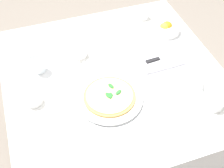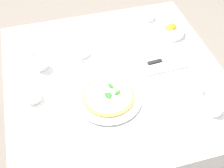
# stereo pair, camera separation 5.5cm
# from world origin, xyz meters

# --- Properties ---
(ground_plane) EXTENTS (8.00, 8.00, 0.00)m
(ground_plane) POSITION_xyz_m (0.00, 0.00, 0.00)
(ground_plane) COLOR slate
(dining_table) EXTENTS (1.07, 1.07, 0.72)m
(dining_table) POSITION_xyz_m (0.00, 0.00, 0.59)
(dining_table) COLOR white
(dining_table) RESTS_ON ground_plane
(pizza_plate) EXTENTS (0.30, 0.30, 0.02)m
(pizza_plate) POSITION_xyz_m (-0.07, -0.14, 0.73)
(pizza_plate) COLOR white
(pizza_plate) RESTS_ON dining_table
(pizza) EXTENTS (0.24, 0.24, 0.02)m
(pizza) POSITION_xyz_m (-0.07, -0.14, 0.75)
(pizza) COLOR tan
(pizza) RESTS_ON pizza_plate
(coffee_cup_back_corner) EXTENTS (0.13, 0.13, 0.07)m
(coffee_cup_back_corner) POSITION_xyz_m (-0.40, -0.05, 0.75)
(coffee_cup_back_corner) COLOR white
(coffee_cup_back_corner) RESTS_ON dining_table
(coffee_cup_near_right) EXTENTS (0.13, 0.13, 0.06)m
(coffee_cup_near_right) POSITION_xyz_m (-0.13, 0.19, 0.75)
(coffee_cup_near_right) COLOR white
(coffee_cup_near_right) RESTS_ON dining_table
(coffee_cup_right_edge) EXTENTS (0.13, 0.13, 0.07)m
(coffee_cup_right_edge) POSITION_xyz_m (0.31, 0.40, 0.75)
(coffee_cup_right_edge) COLOR white
(coffee_cup_right_edge) RESTS_ON dining_table
(coffee_cup_far_left) EXTENTS (0.13, 0.13, 0.07)m
(coffee_cup_far_left) POSITION_xyz_m (0.35, -0.33, 0.75)
(coffee_cup_far_left) COLOR white
(coffee_cup_far_left) RESTS_ON dining_table
(water_glass_far_right) EXTENTS (0.07, 0.07, 0.13)m
(water_glass_far_right) POSITION_xyz_m (-0.34, 0.15, 0.78)
(water_glass_far_right) COLOR white
(water_glass_far_right) RESTS_ON dining_table
(napkin_folded) EXTENTS (0.22, 0.13, 0.02)m
(napkin_folded) POSITION_xyz_m (0.26, 0.02, 0.73)
(napkin_folded) COLOR white
(napkin_folded) RESTS_ON dining_table
(dinner_knife) EXTENTS (0.20, 0.03, 0.01)m
(dinner_knife) POSITION_xyz_m (0.26, 0.02, 0.75)
(dinner_knife) COLOR silver
(dinner_knife) RESTS_ON napkin_folded
(citrus_bowl) EXTENTS (0.15, 0.15, 0.07)m
(citrus_bowl) POSITION_xyz_m (0.39, 0.23, 0.75)
(citrus_bowl) COLOR white
(citrus_bowl) RESTS_ON dining_table
(menu_card) EXTENTS (0.04, 0.08, 0.06)m
(menu_card) POSITION_xyz_m (0.37, -0.19, 0.75)
(menu_card) COLOR white
(menu_card) RESTS_ON dining_table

